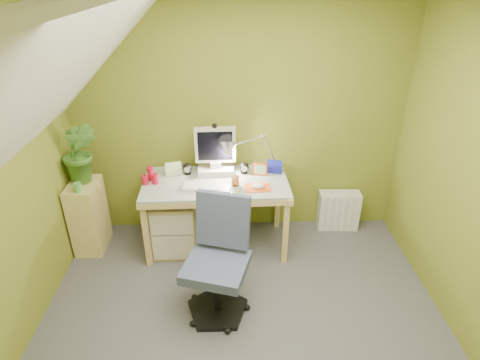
{
  "coord_description": "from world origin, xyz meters",
  "views": [
    {
      "loc": [
        -0.1,
        -2.04,
        2.47
      ],
      "look_at": [
        0.0,
        1.0,
        0.85
      ],
      "focal_mm": 30.0,
      "sensor_mm": 36.0,
      "label": 1
    }
  ],
  "objects_px": {
    "desk": "(217,214)",
    "monitor": "(215,148)",
    "potted_plant": "(80,152)",
    "desk_lamp": "(263,144)",
    "task_chair": "(216,266)",
    "radiator": "(338,210)",
    "side_ledge": "(89,216)"
  },
  "relations": [
    {
      "from": "desk",
      "to": "potted_plant",
      "type": "relative_size",
      "value": 2.27
    },
    {
      "from": "potted_plant",
      "to": "radiator",
      "type": "xyz_separation_m",
      "value": [
        2.48,
        0.2,
        -0.79
      ]
    },
    {
      "from": "side_ledge",
      "to": "desk",
      "type": "bearing_deg",
      "value": -0.53
    },
    {
      "from": "task_chair",
      "to": "monitor",
      "type": "bearing_deg",
      "value": 107.28
    },
    {
      "from": "desk",
      "to": "monitor",
      "type": "bearing_deg",
      "value": 88.67
    },
    {
      "from": "monitor",
      "to": "task_chair",
      "type": "distance_m",
      "value": 1.19
    },
    {
      "from": "desk",
      "to": "radiator",
      "type": "height_order",
      "value": "desk"
    },
    {
      "from": "desk",
      "to": "desk_lamp",
      "type": "distance_m",
      "value": 0.81
    },
    {
      "from": "side_ledge",
      "to": "task_chair",
      "type": "distance_m",
      "value": 1.55
    },
    {
      "from": "desk_lamp",
      "to": "radiator",
      "type": "xyz_separation_m",
      "value": [
        0.82,
        0.08,
        -0.8
      ]
    },
    {
      "from": "side_ledge",
      "to": "potted_plant",
      "type": "bearing_deg",
      "value": 66.02
    },
    {
      "from": "potted_plant",
      "to": "side_ledge",
      "type": "bearing_deg",
      "value": -113.98
    },
    {
      "from": "monitor",
      "to": "radiator",
      "type": "xyz_separation_m",
      "value": [
        1.27,
        0.08,
        -0.77
      ]
    },
    {
      "from": "monitor",
      "to": "desk_lamp",
      "type": "relative_size",
      "value": 0.89
    },
    {
      "from": "desk",
      "to": "desk_lamp",
      "type": "xyz_separation_m",
      "value": [
        0.45,
        0.18,
        0.65
      ]
    },
    {
      "from": "desk",
      "to": "side_ledge",
      "type": "bearing_deg",
      "value": 178.13
    },
    {
      "from": "potted_plant",
      "to": "task_chair",
      "type": "distance_m",
      "value": 1.64
    },
    {
      "from": "desk_lamp",
      "to": "radiator",
      "type": "bearing_deg",
      "value": 1.97
    },
    {
      "from": "task_chair",
      "to": "desk_lamp",
      "type": "bearing_deg",
      "value": 84.44
    },
    {
      "from": "monitor",
      "to": "side_ledge",
      "type": "bearing_deg",
      "value": -173.81
    },
    {
      "from": "side_ledge",
      "to": "desk_lamp",
      "type": "bearing_deg",
      "value": 5.72
    },
    {
      "from": "monitor",
      "to": "desk_lamp",
      "type": "xyz_separation_m",
      "value": [
        0.45,
        0.0,
        0.03
      ]
    },
    {
      "from": "task_chair",
      "to": "radiator",
      "type": "distance_m",
      "value": 1.72
    },
    {
      "from": "desk",
      "to": "task_chair",
      "type": "distance_m",
      "value": 0.9
    },
    {
      "from": "monitor",
      "to": "potted_plant",
      "type": "xyz_separation_m",
      "value": [
        -1.21,
        -0.12,
        0.02
      ]
    },
    {
      "from": "desk",
      "to": "potted_plant",
      "type": "bearing_deg",
      "value": 175.76
    },
    {
      "from": "desk_lamp",
      "to": "task_chair",
      "type": "distance_m",
      "value": 1.28
    },
    {
      "from": "monitor",
      "to": "side_ledge",
      "type": "height_order",
      "value": "monitor"
    },
    {
      "from": "desk_lamp",
      "to": "task_chair",
      "type": "xyz_separation_m",
      "value": [
        -0.43,
        -1.07,
        -0.54
      ]
    },
    {
      "from": "potted_plant",
      "to": "desk",
      "type": "bearing_deg",
      "value": -2.91
    },
    {
      "from": "task_chair",
      "to": "radiator",
      "type": "bearing_deg",
      "value": 59.04
    },
    {
      "from": "side_ledge",
      "to": "potted_plant",
      "type": "xyz_separation_m",
      "value": [
        0.02,
        0.05,
        0.65
      ]
    }
  ]
}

